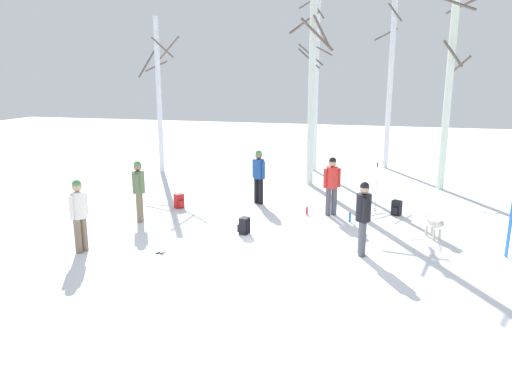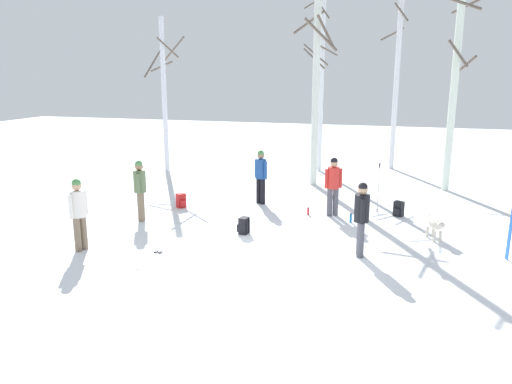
% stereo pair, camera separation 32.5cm
% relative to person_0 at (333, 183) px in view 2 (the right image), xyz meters
% --- Properties ---
extents(ground_plane, '(60.00, 60.00, 0.00)m').
position_rel_person_0_xyz_m(ground_plane, '(-1.04, -4.03, -0.98)').
color(ground_plane, white).
extents(person_0, '(0.47, 0.34, 1.72)m').
position_rel_person_0_xyz_m(person_0, '(0.00, 0.00, 0.00)').
color(person_0, '#4C4C56').
rests_on(person_0, ground_plane).
extents(person_1, '(0.34, 0.51, 1.72)m').
position_rel_person_0_xyz_m(person_1, '(-5.25, -4.58, 0.00)').
color(person_1, '#72604C').
rests_on(person_1, ground_plane).
extents(person_2, '(0.34, 0.50, 1.72)m').
position_rel_person_0_xyz_m(person_2, '(-5.10, -2.00, 0.00)').
color(person_2, '#72604C').
rests_on(person_2, ground_plane).
extents(person_3, '(0.46, 0.34, 1.72)m').
position_rel_person_0_xyz_m(person_3, '(-2.38, 0.74, 0.00)').
color(person_3, black).
rests_on(person_3, ground_plane).
extents(person_4, '(0.34, 0.52, 1.72)m').
position_rel_person_0_xyz_m(person_4, '(1.06, -3.12, 0.00)').
color(person_4, '#4C4C56').
rests_on(person_4, ground_plane).
extents(dog, '(0.44, 0.84, 0.57)m').
position_rel_person_0_xyz_m(dog, '(2.75, -1.46, -0.59)').
color(dog, beige).
rests_on(dog, ground_plane).
extents(ski_pair_planted_0, '(0.06, 0.18, 1.86)m').
position_rel_person_0_xyz_m(ski_pair_planted_0, '(4.24, -2.44, -0.06)').
color(ski_pair_planted_0, blue).
rests_on(ski_pair_planted_0, ground_plane).
extents(ski_pair_lying_0, '(0.19, 1.95, 0.05)m').
position_rel_person_0_xyz_m(ski_pair_lying_0, '(-3.43, -4.30, -0.97)').
color(ski_pair_lying_0, white).
rests_on(ski_pair_lying_0, ground_plane).
extents(ski_poles_0, '(0.07, 0.28, 1.49)m').
position_rel_person_0_xyz_m(ski_poles_0, '(1.24, 0.68, -0.19)').
color(ski_poles_0, '#B2B2BC').
rests_on(ski_poles_0, ground_plane).
extents(backpack_0, '(0.31, 0.29, 0.44)m').
position_rel_person_0_xyz_m(backpack_0, '(-1.96, -2.34, -0.77)').
color(backpack_0, black).
rests_on(backpack_0, ground_plane).
extents(backpack_1, '(0.32, 0.34, 0.44)m').
position_rel_person_0_xyz_m(backpack_1, '(1.85, 0.49, -0.77)').
color(backpack_1, black).
rests_on(backpack_1, ground_plane).
extents(backpack_2, '(0.34, 0.34, 0.44)m').
position_rel_person_0_xyz_m(backpack_2, '(-4.61, -0.41, -0.77)').
color(backpack_2, red).
rests_on(backpack_2, ground_plane).
extents(water_bottle_0, '(0.07, 0.07, 0.27)m').
position_rel_person_0_xyz_m(water_bottle_0, '(0.59, -0.56, -0.85)').
color(water_bottle_0, '#1E72BF').
rests_on(water_bottle_0, ground_plane).
extents(water_bottle_1, '(0.07, 0.07, 0.23)m').
position_rel_person_0_xyz_m(water_bottle_1, '(-0.69, -0.13, -0.87)').
color(water_bottle_1, red).
rests_on(water_bottle_1, ground_plane).
extents(birch_tree_0, '(1.53, 1.52, 6.22)m').
position_rel_person_0_xyz_m(birch_tree_0, '(-7.64, 4.78, 2.28)').
color(birch_tree_0, silver).
rests_on(birch_tree_0, ground_plane).
extents(birch_tree_1, '(1.40, 1.51, 7.14)m').
position_rel_person_0_xyz_m(birch_tree_1, '(-1.50, 6.64, 2.77)').
color(birch_tree_1, silver).
rests_on(birch_tree_1, ground_plane).
extents(birch_tree_2, '(1.67, 1.68, 7.73)m').
position_rel_person_0_xyz_m(birch_tree_2, '(-1.26, 3.97, 3.03)').
color(birch_tree_2, silver).
rests_on(birch_tree_2, ground_plane).
extents(birch_tree_3, '(1.10, 1.40, 7.91)m').
position_rel_person_0_xyz_m(birch_tree_3, '(1.41, 8.06, 2.94)').
color(birch_tree_3, silver).
rests_on(birch_tree_3, ground_plane).
extents(birch_tree_4, '(1.55, 1.58, 6.61)m').
position_rel_person_0_xyz_m(birch_tree_4, '(3.39, 4.38, 2.49)').
color(birch_tree_4, silver).
rests_on(birch_tree_4, ground_plane).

